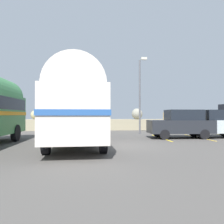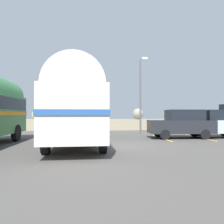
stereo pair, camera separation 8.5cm
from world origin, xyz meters
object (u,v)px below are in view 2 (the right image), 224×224
vintage_coach (77,105)px  parked_car_nearest (182,124)px  parked_car_middle (219,123)px  lamp_post (141,92)px

vintage_coach → parked_car_nearest: (6.58, 2.73, -1.08)m
parked_car_middle → lamp_post: lamp_post is taller
vintage_coach → parked_car_middle: 9.63m
parked_car_nearest → parked_car_middle: 2.57m
lamp_post → parked_car_middle: bearing=-36.0°
vintage_coach → parked_car_nearest: bearing=20.2°
vintage_coach → lamp_post: 7.76m
parked_car_middle → lamp_post: 6.12m
vintage_coach → lamp_post: size_ratio=1.45×
vintage_coach → lamp_post: lamp_post is taller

